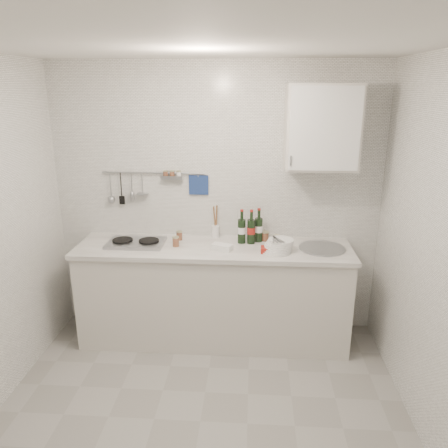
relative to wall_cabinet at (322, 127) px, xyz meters
name	(u,v)px	position (x,y,z in m)	size (l,w,h in m)	color
floor	(200,421)	(-0.90, -1.22, -1.95)	(3.00, 3.00, 0.00)	gray
ceiling	(193,42)	(-0.90, -1.22, 0.55)	(3.00, 3.00, 0.00)	silver
back_wall	(216,202)	(-0.90, 0.18, -0.70)	(3.00, 0.02, 2.50)	silver
wall_right	(444,264)	(0.60, -1.22, -0.70)	(0.02, 2.80, 2.50)	silver
counter	(215,296)	(-0.89, -0.12, -1.52)	(2.44, 0.64, 0.96)	beige
wall_rail	(151,183)	(-1.50, 0.15, -0.52)	(0.98, 0.09, 0.34)	#93969B
wall_cabinet	(322,127)	(0.00, 0.00, 0.00)	(0.60, 0.38, 0.70)	beige
plate_stack_hob	(142,242)	(-1.55, -0.08, -1.02)	(0.30, 0.29, 0.03)	#507AB6
plate_stack_sink	(278,246)	(-0.33, -0.21, -0.98)	(0.28, 0.27, 0.11)	white
wine_bottles	(251,226)	(-0.58, 0.00, -0.87)	(0.23, 0.13, 0.31)	black
butter_dish	(222,247)	(-0.82, -0.21, -1.00)	(0.18, 0.09, 0.05)	white
strawberry_punnet	(267,250)	(-0.43, -0.23, -1.01)	(0.11, 0.11, 0.04)	#AA2912
utensil_crock	(216,230)	(-0.90, 0.13, -0.96)	(0.08, 0.08, 0.31)	white
jar_a	(179,235)	(-1.23, 0.02, -0.99)	(0.06, 0.06, 0.09)	brown
jar_b	(265,236)	(-0.44, 0.06, -0.99)	(0.07, 0.07, 0.09)	brown
jar_c	(277,239)	(-0.34, 0.02, -0.99)	(0.06, 0.06, 0.07)	brown
jar_d	(176,241)	(-1.23, -0.14, -0.98)	(0.06, 0.06, 0.09)	brown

